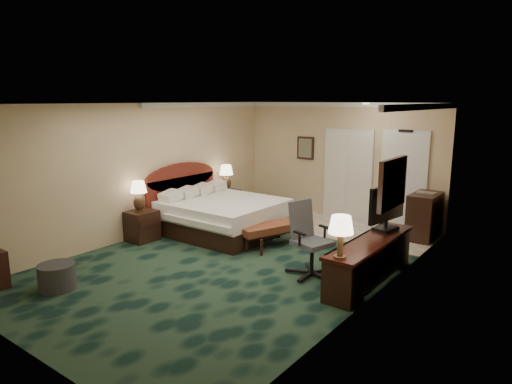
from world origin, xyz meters
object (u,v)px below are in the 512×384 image
Objects in this scene: tv at (387,208)px; minibar at (424,216)px; lamp_far at (226,178)px; nightstand_near at (142,226)px; lamp_near at (139,196)px; desk_chair at (312,240)px; bed_bench at (271,235)px; ottoman at (57,277)px; nightstand_far at (226,203)px; desk at (370,261)px; bed at (224,217)px.

minibar is at bearing 99.71° from tv.
tv reaches higher than lamp_far.
lamp_near is at bearing -113.54° from nightstand_near.
tv reaches higher than desk_chair.
lamp_near is 5.70m from minibar.
bed_bench is 3.14m from minibar.
lamp_far reaches higher than ottoman.
lamp_far is 4.53m from minibar.
bed_bench is at bearing 163.87° from desk_chair.
lamp_far is 4.97m from ottoman.
lamp_near is (-0.02, -2.58, 0.60)m from nightstand_far.
bed_bench is (2.27, 1.28, -0.69)m from lamp_near.
desk reaches higher than nightstand_far.
nightstand_near is 4.72m from tv.
lamp_near reaches higher than minibar.
tv is at bearing 64.72° from desk_chair.
desk_chair is (-0.81, -0.97, -0.45)m from tv.
nightstand_near is 0.26× the size of desk.
tv is 2.17m from minibar.
bed is at bearing 56.12° from nightstand_near.
tv is 0.81× the size of desk_chair.
bed reaches higher than ottoman.
bed is at bearing -166.58° from bed_bench.
lamp_near is at bearing -141.66° from minibar.
ottoman is at bearing -90.92° from bed.
minibar is at bearing 58.46° from ottoman.
lamp_near is at bearing -91.26° from lamp_far.
lamp_far is at bearing -167.63° from minibar.
bed is 1.55m from lamp_far.
lamp_near is 2.69m from bed_bench.
tv is 1.03× the size of minibar.
nightstand_far is 0.62m from lamp_far.
ottoman is (0.89, -2.28, -0.71)m from lamp_near.
ottoman is at bearing -120.39° from desk_chair.
minibar is (4.44, 0.94, 0.16)m from nightstand_far.
tv is (4.44, 1.40, 0.74)m from nightstand_near.
lamp_far is at bearing 128.43° from bed.
desk is 0.93m from desk_chair.
ottoman is 6.82m from minibar.
bed reaches higher than nightstand_near.
tv is 1.34m from desk_chair.
ottoman is 0.56× the size of tv.
lamp_far is at bearing 88.74° from lamp_near.
nightstand_near reaches higher than ottoman.
ottoman is (-0.06, -3.71, -0.16)m from bed.
ottoman is 3.90m from desk_chair.
nightstand_far is 4.94m from ottoman.
ottoman is at bearing -79.81° from nightstand_far.
lamp_near is 1.12× the size of ottoman.
bed is 2.29× the size of tv.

